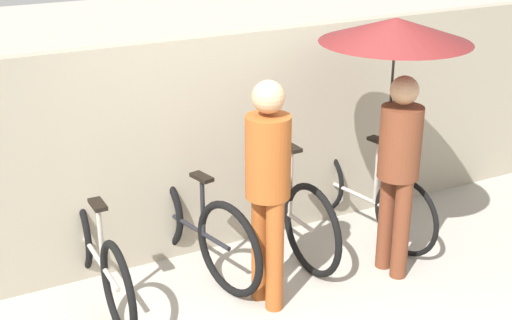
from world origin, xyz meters
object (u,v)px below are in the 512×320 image
at_px(parked_bicycle_0, 96,254).
at_px(pedestrian_leading, 268,179).
at_px(parked_bicycle_1, 190,224).
at_px(parked_bicycle_3, 358,192).
at_px(pedestrian_center, 397,70).
at_px(parked_bicycle_2, 278,205).

xyz_separation_m(parked_bicycle_0, pedestrian_leading, (1.08, -0.67, 0.64)).
bearing_deg(pedestrian_leading, parked_bicycle_1, 104.49).
height_order(parked_bicycle_3, pedestrian_leading, pedestrian_leading).
bearing_deg(pedestrian_leading, pedestrian_center, -5.70).
xyz_separation_m(parked_bicycle_0, parked_bicycle_3, (2.36, -0.01, -0.00)).
bearing_deg(pedestrian_leading, parked_bicycle_0, 140.98).
xyz_separation_m(parked_bicycle_2, pedestrian_leading, (-0.49, -0.70, 0.61)).
distance_m(parked_bicycle_0, parked_bicycle_1, 0.79).
xyz_separation_m(parked_bicycle_0, parked_bicycle_2, (1.58, 0.04, 0.03)).
height_order(parked_bicycle_1, pedestrian_center, pedestrian_center).
bearing_deg(parked_bicycle_1, parked_bicycle_3, -105.32).
bearing_deg(parked_bicycle_0, pedestrian_leading, -121.50).
bearing_deg(pedestrian_center, parked_bicycle_0, 161.21).
relative_size(parked_bicycle_1, parked_bicycle_3, 0.98).
relative_size(pedestrian_leading, pedestrian_center, 0.85).
bearing_deg(parked_bicycle_2, parked_bicycle_1, 84.98).
bearing_deg(parked_bicycle_3, parked_bicycle_2, 77.02).
xyz_separation_m(parked_bicycle_1, parked_bicycle_3, (1.58, -0.08, -0.02)).
distance_m(parked_bicycle_2, pedestrian_center, 1.53).
relative_size(parked_bicycle_2, parked_bicycle_3, 1.00).
distance_m(parked_bicycle_2, pedestrian_leading, 1.05).
height_order(parked_bicycle_2, pedestrian_center, pedestrian_center).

